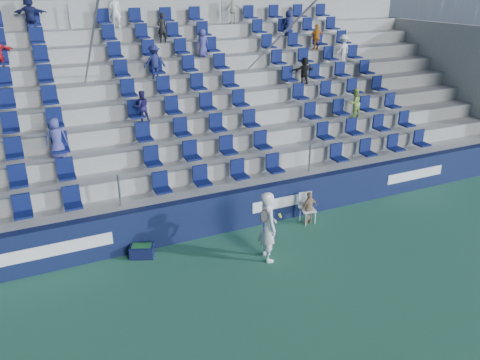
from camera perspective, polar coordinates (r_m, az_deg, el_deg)
name	(u,v)px	position (r m, az deg, el deg)	size (l,w,h in m)	color
ground	(281,287)	(11.64, 4.98, -12.87)	(70.00, 70.00, 0.00)	#2D694C
sponsor_wall	(229,211)	(13.74, -1.36, -3.84)	(24.00, 0.32, 1.20)	#10193E
grandstand	(174,118)	(17.69, -8.05, 7.49)	(24.00, 8.17, 6.63)	#A0A09B
tennis_player	(268,226)	(12.19, 3.43, -5.65)	(0.69, 0.76, 1.94)	white
line_judge_chair	(306,205)	(14.38, 8.10, -3.07)	(0.49, 0.50, 0.95)	white
line_judge	(309,208)	(14.28, 8.41, -3.37)	(0.61, 0.25, 1.04)	tan
ball_bin	(142,250)	(12.91, -11.86, -8.39)	(0.72, 0.61, 0.35)	#0F1439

